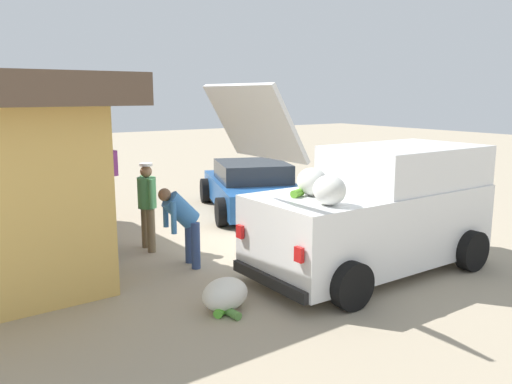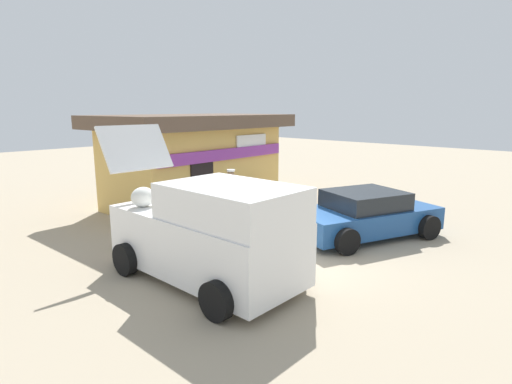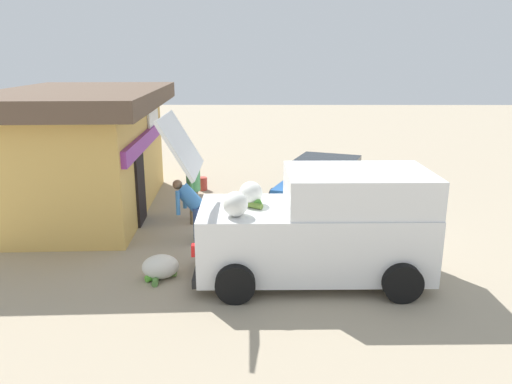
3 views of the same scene
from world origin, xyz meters
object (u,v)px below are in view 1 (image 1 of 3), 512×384
object	(u,v)px
delivery_van	(378,210)
vendor_standing	(147,201)
customer_bending	(182,219)
parked_sedan	(252,188)
paint_bucket	(94,211)
unloaded_banana_pile	(225,295)

from	to	relation	value
delivery_van	vendor_standing	bearing A→B (deg)	41.02
vendor_standing	customer_bending	xyz separation A→B (m)	(-1.25, -0.10, -0.11)
parked_sedan	delivery_van	bearing A→B (deg)	171.67
parked_sedan	customer_bending	world-z (taller)	customer_bending
parked_sedan	paint_bucket	xyz separation A→B (m)	(1.29, 3.54, -0.39)
vendor_standing	unloaded_banana_pile	distance (m)	3.27
customer_bending	unloaded_banana_pile	xyz separation A→B (m)	(-1.94, 0.32, -0.61)
unloaded_banana_pile	customer_bending	bearing A→B (deg)	-9.41
parked_sedan	vendor_standing	size ratio (longest dim) A/B	2.65
parked_sedan	vendor_standing	distance (m)	3.81
delivery_van	unloaded_banana_pile	world-z (taller)	delivery_van
delivery_van	parked_sedan	bearing A→B (deg)	-8.33
delivery_van	parked_sedan	world-z (taller)	delivery_van
unloaded_banana_pile	paint_bucket	xyz separation A→B (m)	(6.14, -0.09, -0.01)
parked_sedan	vendor_standing	xyz separation A→B (m)	(-1.66, 3.41, 0.35)
customer_bending	paint_bucket	distance (m)	4.25
delivery_van	paint_bucket	distance (m)	6.75
delivery_van	unloaded_banana_pile	size ratio (longest dim) A/B	6.15
customer_bending	unloaded_banana_pile	distance (m)	2.06
parked_sedan	paint_bucket	size ratio (longest dim) A/B	11.01
delivery_van	paint_bucket	world-z (taller)	delivery_van
vendor_standing	paint_bucket	world-z (taller)	vendor_standing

